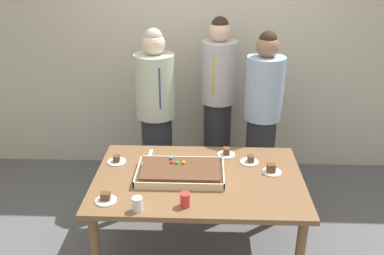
{
  "coord_description": "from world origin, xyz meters",
  "views": [
    {
      "loc": [
        0.05,
        -2.73,
        2.37
      ],
      "look_at": [
        -0.06,
        0.15,
        1.08
      ],
      "focal_mm": 38.56,
      "sensor_mm": 36.0,
      "label": 1
    }
  ],
  "objects_px": {
    "plated_slice_near_left": "(250,160)",
    "plated_slice_center_front": "(226,153)",
    "person_serving_front": "(262,117)",
    "drink_cup_middle": "(185,200)",
    "plated_slice_far_right": "(271,170)",
    "plated_slice_far_left": "(106,199)",
    "cake_server_utensil": "(150,155)",
    "person_green_shirt_behind": "(156,112)",
    "plated_slice_near_right": "(117,161)",
    "party_table": "(198,186)",
    "drink_cup_nearest": "(138,204)",
    "sheet_cake": "(180,172)",
    "person_striped_tie_right": "(218,101)"
  },
  "relations": [
    {
      "from": "sheet_cake",
      "to": "cake_server_utensil",
      "type": "xyz_separation_m",
      "value": [
        -0.28,
        0.32,
        -0.03
      ]
    },
    {
      "from": "plated_slice_near_right",
      "to": "plated_slice_center_front",
      "type": "relative_size",
      "value": 1.0
    },
    {
      "from": "plated_slice_near_right",
      "to": "plated_slice_far_left",
      "type": "xyz_separation_m",
      "value": [
        0.04,
        -0.55,
        0.0
      ]
    },
    {
      "from": "plated_slice_near_right",
      "to": "cake_server_utensil",
      "type": "relative_size",
      "value": 0.75
    },
    {
      "from": "plated_slice_near_left",
      "to": "plated_slice_far_right",
      "type": "relative_size",
      "value": 1.0
    },
    {
      "from": "party_table",
      "to": "plated_slice_center_front",
      "type": "distance_m",
      "value": 0.44
    },
    {
      "from": "plated_slice_center_front",
      "to": "person_striped_tie_right",
      "type": "height_order",
      "value": "person_striped_tie_right"
    },
    {
      "from": "plated_slice_center_front",
      "to": "person_green_shirt_behind",
      "type": "bearing_deg",
      "value": 137.72
    },
    {
      "from": "person_serving_front",
      "to": "person_green_shirt_behind",
      "type": "xyz_separation_m",
      "value": [
        -1.01,
        0.1,
        -0.01
      ]
    },
    {
      "from": "drink_cup_middle",
      "to": "person_green_shirt_behind",
      "type": "relative_size",
      "value": 0.06
    },
    {
      "from": "party_table",
      "to": "plated_slice_near_left",
      "type": "bearing_deg",
      "value": 30.8
    },
    {
      "from": "person_green_shirt_behind",
      "to": "person_striped_tie_right",
      "type": "xyz_separation_m",
      "value": [
        0.6,
        0.22,
        0.04
      ]
    },
    {
      "from": "party_table",
      "to": "person_striped_tie_right",
      "type": "height_order",
      "value": "person_striped_tie_right"
    },
    {
      "from": "plated_slice_near_right",
      "to": "person_green_shirt_behind",
      "type": "xyz_separation_m",
      "value": [
        0.24,
        0.76,
        0.12
      ]
    },
    {
      "from": "person_serving_front",
      "to": "plated_slice_far_right",
      "type": "bearing_deg",
      "value": 39.19
    },
    {
      "from": "person_serving_front",
      "to": "plated_slice_center_front",
      "type": "bearing_deg",
      "value": 4.85
    },
    {
      "from": "plated_slice_center_front",
      "to": "drink_cup_nearest",
      "type": "relative_size",
      "value": 1.5
    },
    {
      "from": "plated_slice_near_right",
      "to": "person_green_shirt_behind",
      "type": "bearing_deg",
      "value": 72.52
    },
    {
      "from": "drink_cup_middle",
      "to": "plated_slice_far_right",
      "type": "bearing_deg",
      "value": 35.97
    },
    {
      "from": "plated_slice_center_front",
      "to": "person_serving_front",
      "type": "distance_m",
      "value": 0.62
    },
    {
      "from": "plated_slice_far_left",
      "to": "plated_slice_far_right",
      "type": "bearing_deg",
      "value": 19.81
    },
    {
      "from": "drink_cup_middle",
      "to": "cake_server_utensil",
      "type": "height_order",
      "value": "drink_cup_middle"
    },
    {
      "from": "plated_slice_far_right",
      "to": "drink_cup_middle",
      "type": "xyz_separation_m",
      "value": [
        -0.65,
        -0.47,
        0.03
      ]
    },
    {
      "from": "party_table",
      "to": "sheet_cake",
      "type": "relative_size",
      "value": 2.39
    },
    {
      "from": "sheet_cake",
      "to": "plated_slice_far_right",
      "type": "height_order",
      "value": "sheet_cake"
    },
    {
      "from": "sheet_cake",
      "to": "drink_cup_nearest",
      "type": "relative_size",
      "value": 6.69
    },
    {
      "from": "party_table",
      "to": "drink_cup_nearest",
      "type": "bearing_deg",
      "value": -131.95
    },
    {
      "from": "plated_slice_near_right",
      "to": "drink_cup_nearest",
      "type": "distance_m",
      "value": 0.71
    },
    {
      "from": "sheet_cake",
      "to": "person_serving_front",
      "type": "distance_m",
      "value": 1.12
    },
    {
      "from": "plated_slice_far_right",
      "to": "drink_cup_middle",
      "type": "bearing_deg",
      "value": -144.03
    },
    {
      "from": "plated_slice_far_left",
      "to": "cake_server_utensil",
      "type": "bearing_deg",
      "value": 72.03
    },
    {
      "from": "plated_slice_far_right",
      "to": "plated_slice_center_front",
      "type": "relative_size",
      "value": 1.0
    },
    {
      "from": "plated_slice_far_right",
      "to": "drink_cup_middle",
      "type": "height_order",
      "value": "drink_cup_middle"
    },
    {
      "from": "plated_slice_near_left",
      "to": "plated_slice_center_front",
      "type": "distance_m",
      "value": 0.22
    },
    {
      "from": "party_table",
      "to": "plated_slice_far_right",
      "type": "xyz_separation_m",
      "value": [
        0.57,
        0.09,
        0.11
      ]
    },
    {
      "from": "person_green_shirt_behind",
      "to": "person_serving_front",
      "type": "bearing_deg",
      "value": 67.15
    },
    {
      "from": "plated_slice_center_front",
      "to": "person_striped_tie_right",
      "type": "xyz_separation_m",
      "value": [
        -0.06,
        0.82,
        0.16
      ]
    },
    {
      "from": "plated_slice_center_front",
      "to": "person_striped_tie_right",
      "type": "bearing_deg",
      "value": 94.05
    },
    {
      "from": "sheet_cake",
      "to": "drink_cup_nearest",
      "type": "height_order",
      "value": "drink_cup_nearest"
    },
    {
      "from": "person_green_shirt_behind",
      "to": "person_striped_tie_right",
      "type": "distance_m",
      "value": 0.64
    },
    {
      "from": "cake_server_utensil",
      "to": "plated_slice_far_left",
      "type": "bearing_deg",
      "value": -107.97
    },
    {
      "from": "plated_slice_center_front",
      "to": "drink_cup_nearest",
      "type": "height_order",
      "value": "drink_cup_nearest"
    },
    {
      "from": "plated_slice_near_right",
      "to": "drink_cup_nearest",
      "type": "relative_size",
      "value": 1.5
    },
    {
      "from": "party_table",
      "to": "person_green_shirt_behind",
      "type": "xyz_separation_m",
      "value": [
        -0.44,
        0.97,
        0.22
      ]
    },
    {
      "from": "plated_slice_center_front",
      "to": "person_serving_front",
      "type": "relative_size",
      "value": 0.09
    },
    {
      "from": "plated_slice_far_right",
      "to": "plated_slice_far_left",
      "type": "bearing_deg",
      "value": -160.19
    },
    {
      "from": "plated_slice_far_left",
      "to": "person_green_shirt_behind",
      "type": "height_order",
      "value": "person_green_shirt_behind"
    },
    {
      "from": "plated_slice_near_right",
      "to": "plated_slice_near_left",
      "type": "bearing_deg",
      "value": 2.02
    },
    {
      "from": "sheet_cake",
      "to": "plated_slice_far_right",
      "type": "distance_m",
      "value": 0.71
    },
    {
      "from": "plated_slice_far_left",
      "to": "person_striped_tie_right",
      "type": "bearing_deg",
      "value": 62.28
    }
  ]
}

